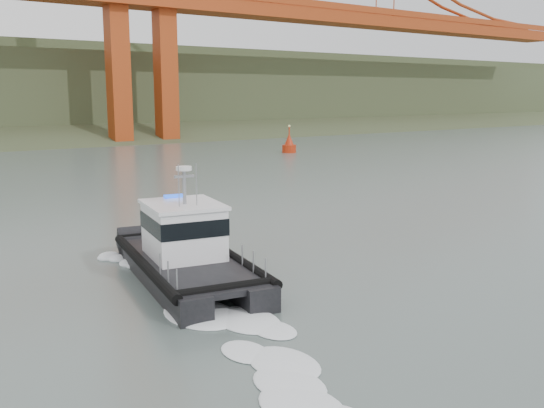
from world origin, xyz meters
The scene contains 3 objects.
ground centered at (0.00, 0.00, 0.00)m, with size 400.00×400.00×0.00m, color #566662.
patrol_boat centered at (-6.22, 5.39, 1.24)m, with size 5.39×10.67×4.94m.
nav_buoy centered at (30.96, 48.18, 1.03)m, with size 1.88×1.88×3.91m.
Camera 1 is at (-17.35, -16.72, 7.67)m, focal length 40.00 mm.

